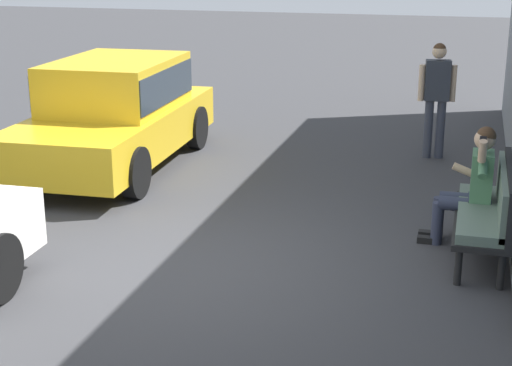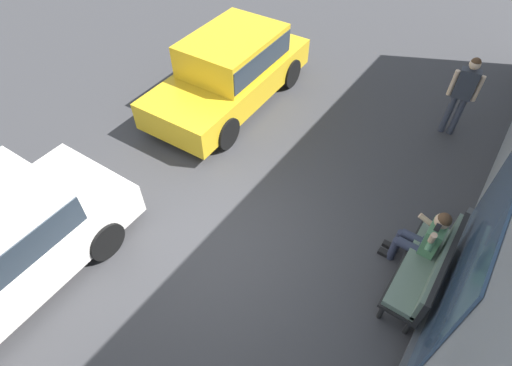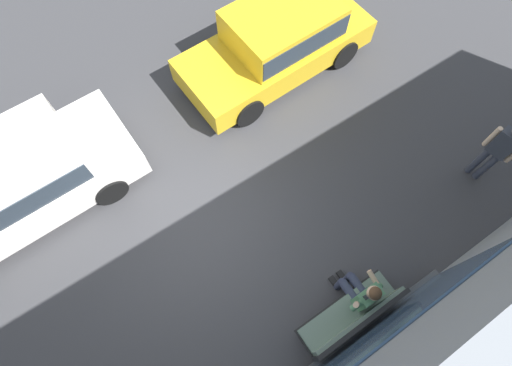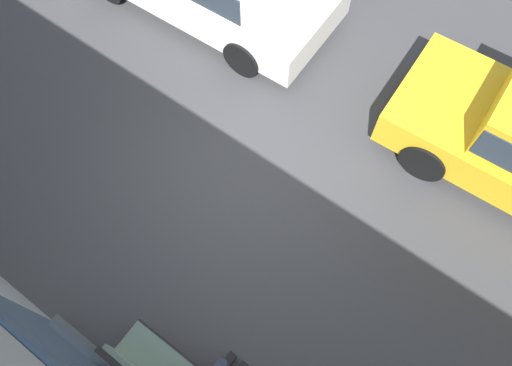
% 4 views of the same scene
% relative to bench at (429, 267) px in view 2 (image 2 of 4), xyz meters
% --- Properties ---
extents(ground_plane, '(60.00, 60.00, 0.00)m').
position_rel_bench_xyz_m(ground_plane, '(1.13, -2.90, -0.54)').
color(ground_plane, '#38383A').
extents(building_facade, '(18.00, 0.51, 4.66)m').
position_rel_bench_xyz_m(building_facade, '(1.12, 0.50, 1.78)').
color(building_facade, gray).
rests_on(building_facade, ground_plane).
extents(bench, '(1.76, 0.55, 0.97)m').
position_rel_bench_xyz_m(bench, '(0.00, 0.00, 0.00)').
color(bench, black).
rests_on(bench, ground_plane).
extents(person_on_phone, '(0.73, 0.74, 1.31)m').
position_rel_bench_xyz_m(person_on_phone, '(-0.32, -0.22, 0.14)').
color(person_on_phone, '#2D3347').
rests_on(person_on_phone, ground_plane).
extents(parked_car_near, '(4.28, 1.99, 1.54)m').
position_rel_bench_xyz_m(parked_car_near, '(-2.20, -5.22, 0.29)').
color(parked_car_near, gold).
rests_on(parked_car_near, ground_plane).
extents(pedestrian_standing, '(0.25, 0.54, 1.73)m').
position_rel_bench_xyz_m(pedestrian_standing, '(-3.89, -0.79, 0.48)').
color(pedestrian_standing, '#383D4C').
rests_on(pedestrian_standing, ground_plane).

